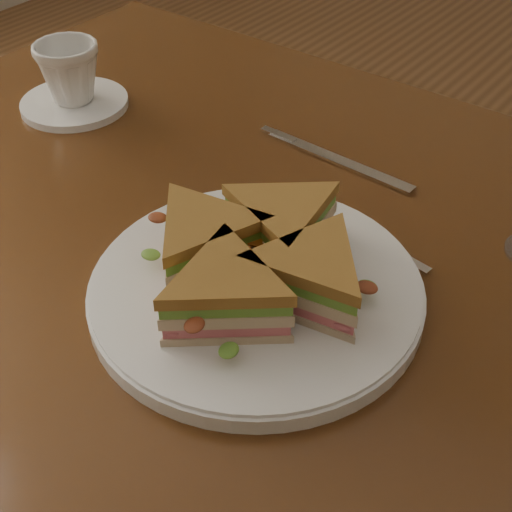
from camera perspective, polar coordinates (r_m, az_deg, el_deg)
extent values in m
cube|color=#361D0C|center=(0.74, 2.09, -0.43)|extent=(1.20, 0.80, 0.04)
cylinder|color=#311C0E|center=(1.45, -7.94, 3.54)|extent=(0.06, 0.06, 0.71)
cylinder|color=white|center=(0.66, 0.00, -2.79)|extent=(0.31, 0.31, 0.02)
cube|color=silver|center=(0.73, 9.55, 1.01)|extent=(0.13, 0.03, 0.00)
ellipsoid|color=silver|center=(0.78, 4.07, 4.32)|extent=(0.05, 0.03, 0.01)
cube|color=silver|center=(0.86, 6.62, 7.54)|extent=(0.20, 0.02, 0.00)
cube|color=silver|center=(0.90, 1.83, 9.56)|extent=(0.05, 0.01, 0.00)
cylinder|color=white|center=(1.00, -14.31, 11.75)|extent=(0.14, 0.14, 0.01)
imported|color=white|center=(0.98, -14.72, 14.00)|extent=(0.09, 0.09, 0.08)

